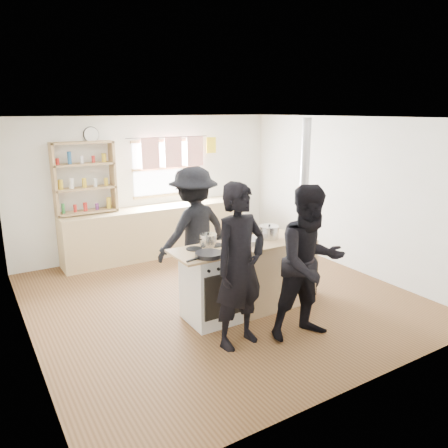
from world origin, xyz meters
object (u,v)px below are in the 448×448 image
at_px(stockpot_stove, 208,240).
at_px(stockpot_counter, 269,232).
at_px(skillet_greens, 209,254).
at_px(roast_tray, 246,241).
at_px(person_far, 194,231).
at_px(cooking_island, 250,276).
at_px(person_near_left, 240,266).
at_px(bread_board, 297,231).
at_px(person_near_right, 310,263).
at_px(thermos, 199,194).
at_px(flue_heater, 301,251).

relative_size(stockpot_stove, stockpot_counter, 0.83).
bearing_deg(skillet_greens, roast_tray, 15.50).
bearing_deg(stockpot_counter, person_far, 127.48).
bearing_deg(stockpot_counter, roast_tray, -173.28).
height_order(cooking_island, stockpot_counter, stockpot_counter).
distance_m(cooking_island, person_near_left, 1.01).
relative_size(bread_board, person_near_right, 0.18).
relative_size(stockpot_stove, bread_board, 0.65).
height_order(thermos, cooking_island, thermos).
distance_m(cooking_island, roast_tray, 0.51).
relative_size(thermos, cooking_island, 0.15).
distance_m(bread_board, person_near_left, 1.54).
relative_size(thermos, roast_tray, 0.76).
distance_m(stockpot_stove, person_far, 0.77).
bearing_deg(cooking_island, bread_board, 0.14).
bearing_deg(stockpot_counter, person_near_right, -98.68).
bearing_deg(person_far, person_near_right, 93.16).
bearing_deg(bread_board, stockpot_stove, 172.80).
xyz_separation_m(thermos, person_near_left, (-1.33, -3.43, -0.11)).
bearing_deg(person_near_left, person_far, 71.48).
bearing_deg(person_far, stockpot_stove, 63.46).
bearing_deg(bread_board, stockpot_counter, 175.85).
relative_size(stockpot_stove, flue_heater, 0.09).
distance_m(stockpot_stove, person_near_right, 1.32).
distance_m(thermos, roast_tray, 2.90).
distance_m(stockpot_stove, stockpot_counter, 0.87).
bearing_deg(stockpot_stove, cooking_island, -17.56).
xyz_separation_m(flue_heater, person_far, (-1.26, 0.87, 0.27)).
relative_size(person_near_left, person_near_right, 1.03).
bearing_deg(flue_heater, person_far, 145.41).
distance_m(stockpot_counter, person_far, 1.11).
xyz_separation_m(stockpot_stove, person_near_left, (-0.07, -0.83, -0.07)).
height_order(bread_board, flue_heater, flue_heater).
relative_size(thermos, stockpot_counter, 1.11).
bearing_deg(skillet_greens, cooking_island, 14.82).
height_order(stockpot_counter, flue_heater, flue_heater).
bearing_deg(roast_tray, stockpot_counter, 6.72).
bearing_deg(stockpot_counter, cooking_island, -173.85).
bearing_deg(cooking_island, flue_heater, 2.82).
xyz_separation_m(person_near_right, person_far, (-0.53, 1.85, 0.02)).
bearing_deg(stockpot_stove, thermos, 64.23).
distance_m(thermos, stockpot_stove, 2.89).
relative_size(thermos, person_far, 0.16).
relative_size(skillet_greens, person_far, 0.22).
bearing_deg(stockpot_counter, stockpot_stove, 171.18).
height_order(bread_board, person_near_left, person_near_left).
xyz_separation_m(thermos, stockpot_stove, (-1.26, -2.60, -0.04)).
bearing_deg(thermos, bread_board, -88.74).
bearing_deg(stockpot_stove, stockpot_counter, -8.82).
xyz_separation_m(cooking_island, flue_heater, (0.91, 0.05, 0.18)).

